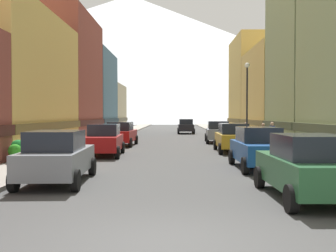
{
  "coord_description": "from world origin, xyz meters",
  "views": [
    {
      "loc": [
        0.16,
        -7.25,
        2.32
      ],
      "look_at": [
        -0.48,
        34.95,
        1.14
      ],
      "focal_mm": 43.42,
      "sensor_mm": 36.0,
      "label": 1
    }
  ],
  "objects": [
    {
      "name": "car_left_2",
      "position": [
        -3.8,
        22.91,
        0.9
      ],
      "size": [
        2.19,
        4.46,
        1.78
      ],
      "color": "#9E1111",
      "rests_on": "ground"
    },
    {
      "name": "sidewalk_right",
      "position": [
        6.25,
        35.0,
        0.07
      ],
      "size": [
        2.5,
        100.0,
        0.15
      ],
      "primitive_type": "cube",
      "color": "gray",
      "rests_on": "ground"
    },
    {
      "name": "car_right_2",
      "position": [
        3.8,
        17.9,
        0.9
      ],
      "size": [
        2.1,
        4.42,
        1.78
      ],
      "color": "#B28419",
      "rests_on": "ground"
    },
    {
      "name": "sidewalk_left",
      "position": [
        -6.25,
        35.0,
        0.07
      ],
      "size": [
        2.5,
        100.0,
        0.15
      ],
      "primitive_type": "cube",
      "color": "gray",
      "rests_on": "ground"
    },
    {
      "name": "storefront_right_4",
      "position": [
        12.26,
        42.57,
        5.65
      ],
      "size": [
        9.82,
        10.15,
        11.65
      ],
      "color": "#D8B259",
      "rests_on": "ground"
    },
    {
      "name": "car_left_0",
      "position": [
        -3.8,
        6.37,
        0.9
      ],
      "size": [
        2.25,
        4.49,
        1.78
      ],
      "color": "slate",
      "rests_on": "ground"
    },
    {
      "name": "car_right_3",
      "position": [
        3.8,
        26.48,
        0.9
      ],
      "size": [
        2.24,
        4.48,
        1.78
      ],
      "color": "slate",
      "rests_on": "ground"
    },
    {
      "name": "pedestrian_0",
      "position": [
        6.25,
        20.53,
        0.89
      ],
      "size": [
        0.36,
        0.36,
        1.6
      ],
      "color": "brown",
      "rests_on": "sidewalk_right"
    },
    {
      "name": "car_driving_0",
      "position": [
        1.6,
        42.43,
        0.9
      ],
      "size": [
        2.06,
        4.4,
        1.78
      ],
      "color": "black",
      "rests_on": "ground"
    },
    {
      "name": "car_right_1",
      "position": [
        3.8,
        10.14,
        0.9
      ],
      "size": [
        2.11,
        4.42,
        1.78
      ],
      "color": "#19478C",
      "rests_on": "ground"
    },
    {
      "name": "pedestrian_1",
      "position": [
        6.25,
        18.01,
        0.94
      ],
      "size": [
        0.36,
        0.36,
        1.71
      ],
      "color": "navy",
      "rests_on": "sidewalk_right"
    },
    {
      "name": "potted_plant_1",
      "position": [
        -7.0,
        11.23,
        0.73
      ],
      "size": [
        0.68,
        0.68,
        1.02
      ],
      "color": "gray",
      "rests_on": "sidewalk_left"
    },
    {
      "name": "storefront_left_2",
      "position": [
        -10.57,
        30.74,
        5.57
      ],
      "size": [
        6.43,
        11.02,
        11.5
      ],
      "color": "brown",
      "rests_on": "ground"
    },
    {
      "name": "potted_plant_2",
      "position": [
        7.0,
        14.94,
        0.51
      ],
      "size": [
        0.51,
        0.51,
        0.79
      ],
      "color": "gray",
      "rests_on": "sidewalk_right"
    },
    {
      "name": "car_left_1",
      "position": [
        -3.8,
        15.53,
        0.9
      ],
      "size": [
        2.23,
        4.48,
        1.78
      ],
      "color": "#9E1111",
      "rests_on": "ground"
    },
    {
      "name": "mountain_backdrop",
      "position": [
        -28.72,
        260.0,
        40.27
      ],
      "size": [
        353.41,
        353.41,
        80.54
      ],
      "primitive_type": "cone",
      "color": "silver",
      "rests_on": "ground"
    },
    {
      "name": "streetlamp_right",
      "position": [
        5.35,
        21.73,
        3.99
      ],
      "size": [
        0.36,
        0.36,
        5.86
      ],
      "color": "black",
      "rests_on": "sidewalk_right"
    },
    {
      "name": "potted_plant_0",
      "position": [
        -7.0,
        10.82,
        0.63
      ],
      "size": [
        0.6,
        0.6,
        0.85
      ],
      "color": "brown",
      "rests_on": "sidewalk_left"
    },
    {
      "name": "ground_plane",
      "position": [
        0.0,
        0.0,
        0.0
      ],
      "size": [
        400.0,
        400.0,
        0.0
      ],
      "primitive_type": "plane",
      "color": "#404040"
    },
    {
      "name": "car_right_0",
      "position": [
        3.8,
        3.85,
        0.9
      ],
      "size": [
        2.13,
        4.43,
        1.78
      ],
      "color": "#265933",
      "rests_on": "ground"
    },
    {
      "name": "pedestrian_2",
      "position": [
        6.25,
        27.3,
        0.85
      ],
      "size": [
        0.36,
        0.36,
        1.53
      ],
      "color": "brown",
      "rests_on": "sidewalk_right"
    },
    {
      "name": "storefront_left_3",
      "position": [
        -10.56,
        42.13,
        4.79
      ],
      "size": [
        6.41,
        11.01,
        9.91
      ],
      "color": "slate",
      "rests_on": "ground"
    },
    {
      "name": "storefront_right_3",
      "position": [
        11.09,
        31.67,
        4.16
      ],
      "size": [
        7.48,
        11.31,
        8.62
      ],
      "color": "#D8B259",
      "rests_on": "ground"
    },
    {
      "name": "storefront_left_4",
      "position": [
        -10.51,
        52.92,
        3.24
      ],
      "size": [
        6.32,
        10.25,
        6.74
      ],
      "color": "beige",
      "rests_on": "ground"
    }
  ]
}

